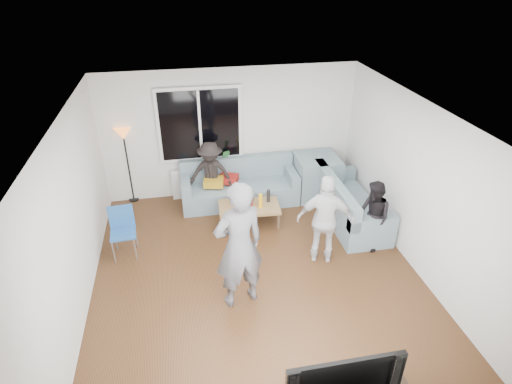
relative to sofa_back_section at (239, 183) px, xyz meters
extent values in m
cube|color=#56351C|center=(-0.08, -2.27, -0.45)|extent=(5.00, 5.50, 0.04)
cube|color=white|center=(-0.08, -2.27, 2.20)|extent=(5.00, 5.50, 0.04)
cube|color=silver|center=(-0.08, 0.50, 0.88)|extent=(5.00, 0.04, 2.60)
cube|color=silver|center=(-0.08, -5.04, 0.88)|extent=(5.00, 0.04, 2.60)
cube|color=silver|center=(-2.60, -2.27, 0.88)|extent=(0.04, 5.50, 2.60)
cube|color=silver|center=(2.44, -2.27, 0.88)|extent=(0.04, 5.50, 2.60)
cube|color=white|center=(-0.68, 0.42, 1.12)|extent=(1.62, 0.06, 1.47)
cube|color=black|center=(-0.68, 0.38, 1.12)|extent=(1.50, 0.02, 1.35)
cube|color=white|center=(-0.68, 0.37, 1.12)|extent=(0.05, 0.03, 1.35)
cube|color=silver|center=(-0.68, 0.38, -0.11)|extent=(1.30, 0.12, 0.62)
imported|color=#27612B|center=(-0.24, 0.35, 0.39)|extent=(0.25, 0.21, 0.40)
imported|color=silver|center=(-0.98, 0.35, 0.27)|extent=(0.16, 0.16, 0.16)
cube|color=slate|center=(1.60, 0.00, 0.00)|extent=(0.85, 0.85, 0.85)
cube|color=#B9891B|center=(-0.51, -0.02, 0.09)|extent=(0.44, 0.39, 0.14)
cube|color=maroon|center=(-0.21, 0.06, 0.09)|extent=(0.45, 0.41, 0.13)
cube|color=olive|center=(0.04, -0.85, -0.22)|extent=(1.14, 0.67, 0.40)
cylinder|color=maroon|center=(0.04, -0.81, 0.06)|extent=(0.17, 0.17, 0.17)
imported|color=#504F54|center=(-0.43, -2.77, 0.55)|extent=(0.81, 0.63, 1.95)
imported|color=silver|center=(1.05, -2.09, 0.34)|extent=(0.97, 0.64, 1.53)
imported|color=black|center=(1.94, -1.94, 0.20)|extent=(0.54, 0.66, 1.25)
imported|color=black|center=(-0.56, 0.03, 0.24)|extent=(0.95, 0.69, 1.33)
imported|color=black|center=(0.27, -4.77, 0.35)|extent=(1.18, 0.15, 0.68)
cylinder|color=#331E0B|center=(0.13, -0.68, 0.08)|extent=(0.07, 0.07, 0.21)
cylinder|color=black|center=(0.42, -0.77, 0.09)|extent=(0.07, 0.07, 0.24)
cylinder|color=yellow|center=(0.24, -0.94, 0.11)|extent=(0.07, 0.07, 0.27)
cylinder|color=#2F981B|center=(-0.04, -0.97, 0.10)|extent=(0.08, 0.08, 0.25)
cylinder|color=orange|center=(-0.24, -0.72, 0.08)|extent=(0.07, 0.07, 0.20)
camera|label=1|loc=(-1.05, -7.26, 3.97)|focal=29.31mm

